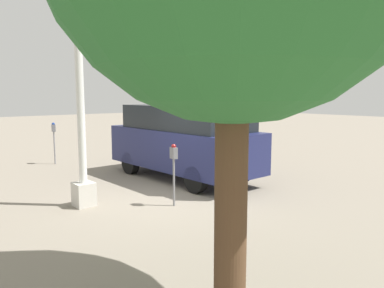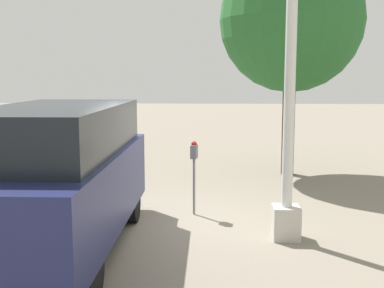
% 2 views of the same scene
% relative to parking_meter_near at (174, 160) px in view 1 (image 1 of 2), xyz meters
% --- Properties ---
extents(ground_plane, '(80.00, 80.00, 0.00)m').
position_rel_parking_meter_near_xyz_m(ground_plane, '(0.62, -0.44, -1.07)').
color(ground_plane, gray).
extents(parking_meter_near, '(0.22, 0.14, 1.45)m').
position_rel_parking_meter_near_xyz_m(parking_meter_near, '(0.00, 0.00, 0.00)').
color(parking_meter_near, gray).
rests_on(parking_meter_near, ground).
extents(parking_meter_far, '(0.22, 0.14, 1.55)m').
position_rel_parking_meter_near_xyz_m(parking_meter_far, '(7.08, 0.11, 0.07)').
color(parking_meter_far, gray).
rests_on(parking_meter_far, ground).
extents(lamp_post, '(0.44, 0.44, 5.90)m').
position_rel_parking_meter_near_xyz_m(lamp_post, '(1.36, 1.59, 1.01)').
color(lamp_post, beige).
rests_on(lamp_post, ground).
extents(parked_van, '(5.18, 2.07, 2.24)m').
position_rel_parking_meter_near_xyz_m(parked_van, '(2.11, -2.01, 0.14)').
color(parked_van, navy).
rests_on(parked_van, ground).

